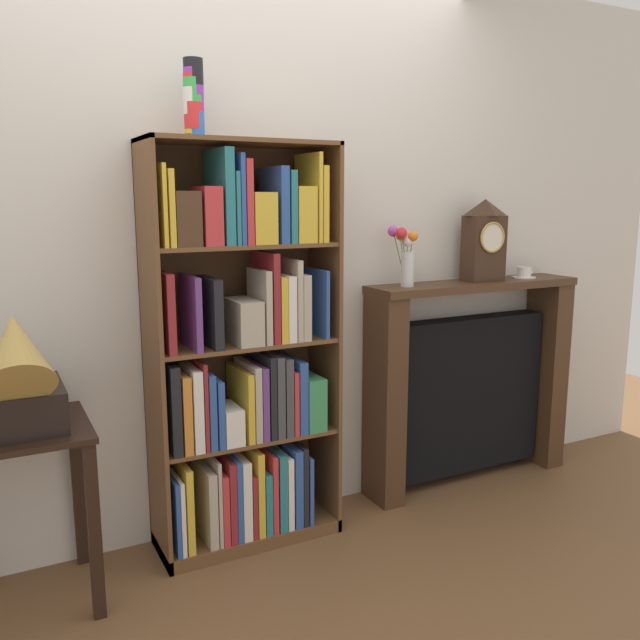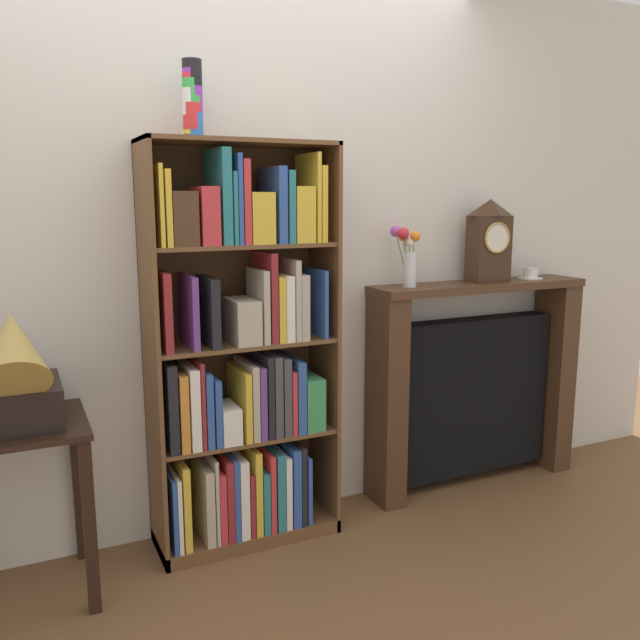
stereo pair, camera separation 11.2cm
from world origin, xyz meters
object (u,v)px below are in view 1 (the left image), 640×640
side_table_left (25,476)px  mantel_clock (484,240)px  bookshelf (244,368)px  gramophone (17,378)px  flower_vase (405,253)px  cup_stack (194,99)px  teacup_with_saucer (524,273)px  fireplace_mantel (468,384)px

side_table_left → mantel_clock: (2.25, 0.11, 0.80)m
bookshelf → gramophone: bookshelf is taller
gramophone → flower_vase: bearing=5.7°
gramophone → flower_vase: flower_vase is taller
cup_stack → gramophone: 1.26m
gramophone → bookshelf: bearing=8.1°
flower_vase → side_table_left: bearing=-176.1°
mantel_clock → teacup_with_saucer: (0.29, 0.00, -0.19)m
cup_stack → mantel_clock: (1.53, 0.00, -0.60)m
side_table_left → teacup_with_saucer: 2.62m
side_table_left → mantel_clock: mantel_clock is taller
flower_vase → fireplace_mantel: bearing=2.4°
gramophone → flower_vase: 1.81m
bookshelf → gramophone: bearing=-171.9°
fireplace_mantel → flower_vase: flower_vase is taller
bookshelf → flower_vase: 0.98m
cup_stack → gramophone: (-0.73, -0.17, -1.01)m
fireplace_mantel → side_table_left: bearing=-176.4°
side_table_left → teacup_with_saucer: bearing=2.6°
gramophone → mantel_clock: size_ratio=1.20×
side_table_left → mantel_clock: size_ratio=1.65×
bookshelf → teacup_with_saucer: bearing=1.5°
teacup_with_saucer → flower_vase: bearing=179.7°
bookshelf → side_table_left: (-0.90, -0.07, -0.29)m
bookshelf → gramophone: size_ratio=3.47×
mantel_clock → flower_vase: (-0.49, 0.01, -0.05)m
gramophone → cup_stack: bearing=12.9°
teacup_with_saucer → bookshelf: bearing=-178.5°
cup_stack → side_table_left: 1.58m
fireplace_mantel → flower_vase: size_ratio=4.12×
teacup_with_saucer → mantel_clock: bearing=-179.5°
side_table_left → flower_vase: (1.76, 0.12, 0.75)m
cup_stack → side_table_left: size_ratio=0.44×
bookshelf → teacup_with_saucer: bookshelf is taller
flower_vase → gramophone: bearing=-174.3°
fireplace_mantel → gramophone: bearing=-175.0°
bookshelf → cup_stack: size_ratio=5.74×
bookshelf → mantel_clock: size_ratio=4.16×
bookshelf → cup_stack: (-0.17, 0.04, 1.12)m
side_table_left → fireplace_mantel: (2.21, 0.14, 0.03)m
teacup_with_saucer → gramophone: bearing=-176.1°
fireplace_mantel → flower_vase: bearing=-177.6°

